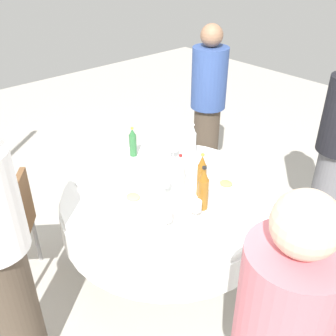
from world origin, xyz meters
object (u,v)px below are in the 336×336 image
at_px(wine_glass_near, 166,215).
at_px(plate_right, 226,185).
at_px(wine_glass_outer, 164,183).
at_px(bottle_clear_south, 193,142).
at_px(plate_left, 93,181).
at_px(chair_far, 11,224).
at_px(plate_east, 136,171).
at_px(plate_west, 133,199).
at_px(dining_table, 168,208).
at_px(wine_glass_east, 196,206).
at_px(wine_glass_rear, 173,147).
at_px(bottle_clear_near, 180,173).
at_px(bottle_amber_inner, 203,189).
at_px(bottle_amber_outer, 202,176).
at_px(wine_glass_far, 204,166).
at_px(person_near, 208,105).
at_px(bottle_green_mid, 133,143).

distance_m(wine_glass_near, plate_right, 0.64).
bearing_deg(plate_right, wine_glass_outer, 63.78).
relative_size(bottle_clear_south, plate_left, 1.21).
xyz_separation_m(wine_glass_outer, chair_far, (0.70, 0.84, -0.33)).
bearing_deg(plate_east, plate_west, 138.98).
distance_m(dining_table, plate_right, 0.45).
distance_m(wine_glass_near, wine_glass_east, 0.21).
distance_m(dining_table, wine_glass_outer, 0.26).
distance_m(wine_glass_rear, wine_glass_east, 0.77).
bearing_deg(bottle_clear_near, bottle_amber_inner, 169.53).
bearing_deg(plate_right, bottle_amber_outer, 76.89).
bearing_deg(plate_east, wine_glass_far, -138.97).
relative_size(bottle_clear_south, person_near, 0.18).
bearing_deg(wine_glass_near, dining_table, -43.67).
xyz_separation_m(wine_glass_outer, plate_east, (0.38, -0.05, -0.10)).
bearing_deg(wine_glass_far, person_near, -48.28).
height_order(dining_table, plate_east, plate_east).
bearing_deg(bottle_amber_inner, wine_glass_outer, 20.84).
distance_m(bottle_clear_south, bottle_amber_inner, 0.67).
bearing_deg(bottle_amber_inner, chair_far, 44.08).
height_order(wine_glass_far, wine_glass_rear, wine_glass_rear).
bearing_deg(bottle_amber_outer, bottle_amber_inner, 138.21).
bearing_deg(wine_glass_near, plate_west, -5.25).
height_order(bottle_green_mid, plate_left, bottle_green_mid).
bearing_deg(person_near, bottle_amber_inner, -79.79).
bearing_deg(wine_glass_east, wine_glass_rear, -31.55).
relative_size(bottle_clear_south, wine_glass_far, 2.12).
distance_m(wine_glass_far, plate_east, 0.51).
height_order(wine_glass_outer, plate_east, wine_glass_outer).
bearing_deg(wine_glass_outer, plate_west, 60.17).
height_order(plate_east, chair_far, chair_far).
height_order(dining_table, wine_glass_east, wine_glass_east).
relative_size(bottle_green_mid, chair_far, 0.29).
bearing_deg(plate_left, chair_far, 69.09).
relative_size(wine_glass_rear, plate_east, 0.71).
bearing_deg(bottle_clear_near, plate_east, 15.31).
xyz_separation_m(bottle_amber_inner, wine_glass_outer, (0.27, 0.10, -0.04)).
height_order(dining_table, plate_left, plate_left).
distance_m(wine_glass_outer, plate_right, 0.47).
relative_size(wine_glass_far, plate_east, 0.65).
relative_size(bottle_clear_south, plate_east, 1.39).
distance_m(bottle_amber_outer, wine_glass_near, 0.44).
distance_m(wine_glass_outer, plate_east, 0.39).
xyz_separation_m(bottle_amber_inner, plate_west, (0.37, 0.29, -0.14)).
xyz_separation_m(dining_table, person_near, (0.73, -1.18, 0.25)).
relative_size(dining_table, bottle_amber_outer, 4.68).
xyz_separation_m(bottle_clear_near, wine_glass_outer, (-0.00, 0.15, -0.01)).
bearing_deg(dining_table, bottle_green_mid, -13.14).
relative_size(dining_table, person_near, 0.94).
xyz_separation_m(bottle_clear_south, wine_glass_east, (-0.57, 0.53, -0.04)).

